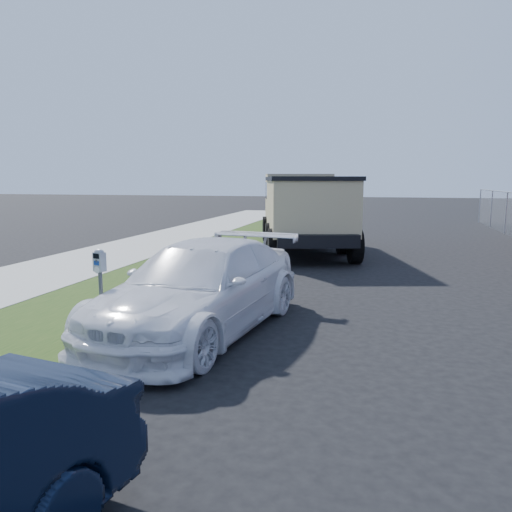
# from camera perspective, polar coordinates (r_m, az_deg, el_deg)

# --- Properties ---
(ground) EXTENTS (120.00, 120.00, 0.00)m
(ground) POSITION_cam_1_polar(r_m,az_deg,el_deg) (7.91, 8.22, -8.65)
(ground) COLOR black
(ground) RESTS_ON ground
(streetside) EXTENTS (6.12, 50.00, 0.15)m
(streetside) POSITION_cam_1_polar(r_m,az_deg,el_deg) (11.63, -19.11, -3.05)
(streetside) COLOR gray
(streetside) RESTS_ON ground
(parking_meter) EXTENTS (0.20, 0.16, 1.26)m
(parking_meter) POSITION_cam_1_polar(r_m,az_deg,el_deg) (7.49, -17.40, -1.84)
(parking_meter) COLOR #3F4247
(parking_meter) RESTS_ON ground
(white_wagon) EXTENTS (2.63, 5.01, 1.39)m
(white_wagon) POSITION_cam_1_polar(r_m,az_deg,el_deg) (7.82, -6.32, -3.55)
(white_wagon) COLOR white
(white_wagon) RESTS_ON ground
(dump_truck) EXTENTS (4.00, 6.86, 2.54)m
(dump_truck) POSITION_cam_1_polar(r_m,az_deg,el_deg) (16.58, 5.53, 5.54)
(dump_truck) COLOR black
(dump_truck) RESTS_ON ground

